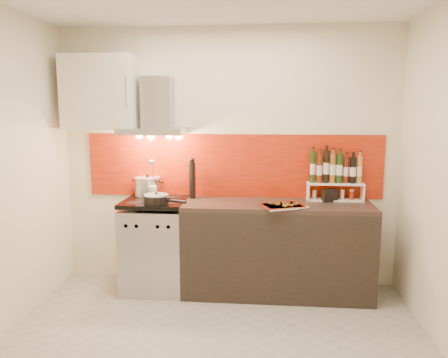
# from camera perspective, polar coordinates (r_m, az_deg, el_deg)

# --- Properties ---
(floor) EXTENTS (3.40, 3.40, 0.00)m
(floor) POSITION_cam_1_polar(r_m,az_deg,el_deg) (3.52, -1.54, -21.39)
(floor) COLOR #9E9991
(floor) RESTS_ON ground
(back_wall) EXTENTS (3.40, 0.02, 2.60)m
(back_wall) POSITION_cam_1_polar(r_m,az_deg,el_deg) (4.46, 0.54, 2.80)
(back_wall) COLOR silver
(back_wall) RESTS_ON ground
(backsplash) EXTENTS (3.00, 0.02, 0.64)m
(backsplash) POSITION_cam_1_polar(r_m,az_deg,el_deg) (4.45, 1.17, 1.75)
(backsplash) COLOR #951908
(backsplash) RESTS_ON back_wall
(range_stove) EXTENTS (0.60, 0.60, 0.91)m
(range_stove) POSITION_cam_1_polar(r_m,az_deg,el_deg) (4.45, -8.94, -8.63)
(range_stove) COLOR #B7B7BA
(range_stove) RESTS_ON ground
(counter) EXTENTS (1.80, 0.60, 0.90)m
(counter) POSITION_cam_1_polar(r_m,az_deg,el_deg) (4.32, 6.88, -8.99)
(counter) COLOR black
(counter) RESTS_ON ground
(range_hood) EXTENTS (0.62, 0.50, 0.61)m
(range_hood) POSITION_cam_1_polar(r_m,az_deg,el_deg) (4.38, -8.89, 8.39)
(range_hood) COLOR #B7B7BA
(range_hood) RESTS_ON back_wall
(upper_cabinet) EXTENTS (0.70, 0.35, 0.72)m
(upper_cabinet) POSITION_cam_1_polar(r_m,az_deg,el_deg) (4.54, -15.86, 10.80)
(upper_cabinet) COLOR beige
(upper_cabinet) RESTS_ON back_wall
(stock_pot) EXTENTS (0.27, 0.27, 0.23)m
(stock_pot) POSITION_cam_1_polar(r_m,az_deg,el_deg) (4.53, -9.93, -0.97)
(stock_pot) COLOR #B7B7BA
(stock_pot) RESTS_ON range_stove
(saute_pan) EXTENTS (0.43, 0.27, 0.11)m
(saute_pan) POSITION_cam_1_polar(r_m,az_deg,el_deg) (4.16, -8.75, -2.58)
(saute_pan) COLOR black
(saute_pan) RESTS_ON range_stove
(utensil_jar) EXTENTS (0.09, 0.13, 0.41)m
(utensil_jar) POSITION_cam_1_polar(r_m,az_deg,el_deg) (4.34, -9.31, -1.18)
(utensil_jar) COLOR silver
(utensil_jar) RESTS_ON range_stove
(pepper_mill) EXTENTS (0.06, 0.06, 0.41)m
(pepper_mill) POSITION_cam_1_polar(r_m,az_deg,el_deg) (4.39, -4.17, 0.05)
(pepper_mill) COLOR black
(pepper_mill) RESTS_ON counter
(step_shelf) EXTENTS (0.55, 0.15, 0.49)m
(step_shelf) POSITION_cam_1_polar(r_m,az_deg,el_deg) (4.39, 14.30, 0.24)
(step_shelf) COLOR white
(step_shelf) RESTS_ON counter
(caddy_box) EXTENTS (0.16, 0.12, 0.13)m
(caddy_box) POSITION_cam_1_polar(r_m,az_deg,el_deg) (4.36, 13.65, -2.12)
(caddy_box) COLOR black
(caddy_box) RESTS_ON counter
(baking_tray) EXTENTS (0.48, 0.43, 0.03)m
(baking_tray) POSITION_cam_1_polar(r_m,az_deg,el_deg) (4.03, 7.66, -3.48)
(baking_tray) COLOR silver
(baking_tray) RESTS_ON counter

